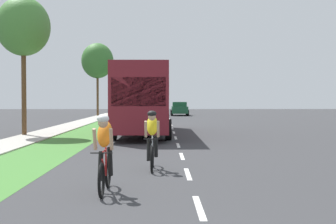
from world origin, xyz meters
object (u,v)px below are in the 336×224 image
Objects in this scene: sedan_dark_green at (179,109)px; street_tree_far at (97,61)px; cyclist_lead at (105,153)px; street_tree_near at (23,27)px; suv_blue at (148,109)px; cyclist_trailing at (152,139)px; bus_maroon at (144,97)px.

street_tree_far is (-8.99, -1.49, 5.24)m from sedan_dark_green.
cyclist_lead is at bearing -94.17° from sedan_dark_green.
sedan_dark_green is 29.72m from street_tree_near.
street_tree_far reaches higher than street_tree_near.
suv_blue is 10.70m from street_tree_far.
cyclist_lead is 16.05m from street_tree_near.
street_tree_near is at bearing -89.96° from street_tree_far.
street_tree_far is at bearing -170.59° from sedan_dark_green.
cyclist_trailing is at bearing -58.85° from street_tree_near.
street_tree_far is (-5.75, 7.48, 5.06)m from suv_blue.
street_tree_far is at bearing 127.54° from suv_blue.
street_tree_far is (-6.09, 25.29, 4.02)m from bus_maroon.
bus_maroon is 1.65× the size of street_tree_near.
cyclist_trailing is 13.93m from street_tree_near.
street_tree_far is (-5.92, 40.61, 5.19)m from cyclist_lead.
cyclist_trailing is 0.40× the size of sedan_dark_green.
cyclist_lead is at bearing -106.70° from cyclist_trailing.
cyclist_trailing is 0.24× the size of street_tree_near.
cyclist_lead is 1.00× the size of cyclist_trailing.
suv_blue reaches higher than cyclist_trailing.
street_tree_near is (-5.73, -18.96, 4.56)m from suv_blue.
street_tree_far is (-0.02, 26.44, 0.50)m from street_tree_near.
street_tree_near reaches higher than cyclist_trailing.
cyclist_lead and cyclist_trailing have the same top height.
street_tree_far is at bearing 100.24° from cyclist_trailing.
sedan_dark_green is at bearing 86.80° from cyclist_trailing.
sedan_dark_green is 0.54× the size of street_tree_far.
bus_maroon is at bearing 10.76° from street_tree_near.
street_tree_near is at bearing 121.15° from cyclist_trailing.
cyclist_trailing is 0.15× the size of bus_maroon.
street_tree_far is (-6.80, 37.67, 5.19)m from cyclist_trailing.
bus_maroon is (0.17, 15.33, 1.17)m from cyclist_lead.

